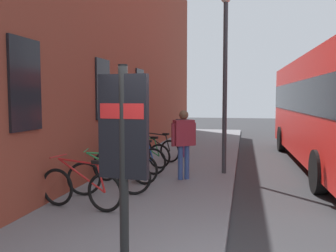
{
  "coord_description": "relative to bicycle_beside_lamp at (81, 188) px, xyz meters",
  "views": [
    {
      "loc": [
        -3.65,
        -0.23,
        2.17
      ],
      "look_at": [
        4.42,
        1.47,
        1.53
      ],
      "focal_mm": 38.9,
      "sensor_mm": 36.0,
      "label": 1
    }
  ],
  "objects": [
    {
      "name": "transit_info_sign",
      "position": [
        -2.48,
        -1.69,
        1.21
      ],
      "size": [
        0.14,
        0.56,
        2.4
      ],
      "color": "black",
      "rests_on": "sidewalk_pavement"
    },
    {
      "name": "pedestrian_near_bus",
      "position": [
        2.34,
        -0.44,
        0.63
      ],
      "size": [
        0.52,
        0.5,
        1.67
      ],
      "color": "#B2A599",
      "rests_on": "sidewalk_pavement"
    },
    {
      "name": "sidewalk_pavement",
      "position": [
        5.54,
        -0.96,
        -0.45
      ],
      "size": [
        24.0,
        3.5,
        0.12
      ],
      "primitive_type": "cube",
      "color": "slate",
      "rests_on": "ground"
    },
    {
      "name": "station_facade",
      "position": [
        6.53,
        1.09,
        3.67
      ],
      "size": [
        22.0,
        0.65,
        8.37
      ],
      "color": "brown",
      "rests_on": "ground"
    },
    {
      "name": "bicycle_far_end",
      "position": [
        2.15,
        -0.12,
        0.0
      ],
      "size": [
        0.49,
        1.76,
        0.97
      ],
      "color": "black",
      "rests_on": "sidewalk_pavement"
    },
    {
      "name": "bicycle_mid_rack",
      "position": [
        3.22,
        -0.06,
        0.0
      ],
      "size": [
        0.48,
        1.77,
        0.97
      ],
      "color": "black",
      "rests_on": "sidewalk_pavement"
    },
    {
      "name": "street_lamp",
      "position": [
        3.8,
        -2.41,
        2.5
      ],
      "size": [
        0.28,
        0.28,
        4.83
      ],
      "color": "#333338",
      "rests_on": "sidewalk_pavement"
    },
    {
      "name": "bicycle_beside_lamp",
      "position": [
        0.0,
        0.0,
        0.0
      ],
      "size": [
        0.49,
        1.76,
        0.97
      ],
      "color": "black",
      "rests_on": "sidewalk_pavement"
    },
    {
      "name": "bicycle_nearest_sign",
      "position": [
        5.26,
        -0.14,
        0.0
      ],
      "size": [
        0.71,
        1.69,
        0.97
      ],
      "color": "black",
      "rests_on": "sidewalk_pavement"
    },
    {
      "name": "pedestrian_crossing_street",
      "position": [
        2.82,
        -1.45,
        0.68
      ],
      "size": [
        0.48,
        0.57,
        1.74
      ],
      "color": "#334C8C",
      "rests_on": "sidewalk_pavement"
    },
    {
      "name": "bicycle_under_window",
      "position": [
        1.01,
        -0.18,
        0.0
      ],
      "size": [
        0.61,
        1.73,
        0.97
      ],
      "color": "black",
      "rests_on": "sidewalk_pavement"
    },
    {
      "name": "ground",
      "position": [
        3.54,
        -3.71,
        -0.51
      ],
      "size": [
        60.0,
        60.0,
        0.0
      ],
      "primitive_type": "plane",
      "color": "#2D2D30"
    },
    {
      "name": "bicycle_by_door",
      "position": [
        4.16,
        -0.03,
        0.0
      ],
      "size": [
        0.57,
        1.74,
        0.97
      ],
      "color": "black",
      "rests_on": "sidewalk_pavement"
    },
    {
      "name": "pedestrian_by_facade",
      "position": [
        6.27,
        -0.83,
        0.54
      ],
      "size": [
        0.43,
        0.49,
        1.52
      ],
      "color": "#723F72",
      "rests_on": "sidewalk_pavement"
    }
  ]
}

